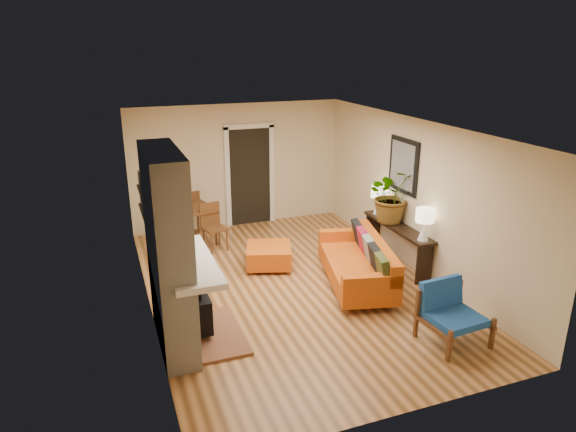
{
  "coord_description": "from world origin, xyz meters",
  "views": [
    {
      "loc": [
        -2.71,
        -7.06,
        3.8
      ],
      "look_at": [
        0.0,
        0.2,
        1.15
      ],
      "focal_mm": 32.0,
      "sensor_mm": 36.0,
      "label": 1
    }
  ],
  "objects_px": {
    "blue_chair": "(450,309)",
    "houseplant": "(392,195)",
    "lamp_near": "(425,221)",
    "sofa": "(361,263)",
    "ottoman": "(269,255)",
    "lamp_far": "(379,196)",
    "console_table": "(397,233)",
    "dining_table": "(197,213)"
  },
  "relations": [
    {
      "from": "ottoman",
      "to": "lamp_far",
      "type": "xyz_separation_m",
      "value": [
        2.18,
        0.05,
        0.84
      ]
    },
    {
      "from": "ottoman",
      "to": "console_table",
      "type": "relative_size",
      "value": 0.52
    },
    {
      "from": "ottoman",
      "to": "houseplant",
      "type": "relative_size",
      "value": 0.98
    },
    {
      "from": "lamp_far",
      "to": "dining_table",
      "type": "bearing_deg",
      "value": 152.3
    },
    {
      "from": "ottoman",
      "to": "houseplant",
      "type": "height_order",
      "value": "houseplant"
    },
    {
      "from": "sofa",
      "to": "lamp_near",
      "type": "distance_m",
      "value": 1.23
    },
    {
      "from": "ottoman",
      "to": "lamp_near",
      "type": "height_order",
      "value": "lamp_near"
    },
    {
      "from": "blue_chair",
      "to": "dining_table",
      "type": "height_order",
      "value": "dining_table"
    },
    {
      "from": "sofa",
      "to": "ottoman",
      "type": "height_order",
      "value": "sofa"
    },
    {
      "from": "lamp_near",
      "to": "houseplant",
      "type": "xyz_separation_m",
      "value": [
        -0.01,
        0.98,
        0.16
      ]
    },
    {
      "from": "ottoman",
      "to": "blue_chair",
      "type": "xyz_separation_m",
      "value": [
        1.52,
        -3.03,
        0.2
      ]
    },
    {
      "from": "ottoman",
      "to": "lamp_near",
      "type": "relative_size",
      "value": 1.79
    },
    {
      "from": "ottoman",
      "to": "blue_chair",
      "type": "bearing_deg",
      "value": -63.42
    },
    {
      "from": "blue_chair",
      "to": "console_table",
      "type": "relative_size",
      "value": 0.44
    },
    {
      "from": "houseplant",
      "to": "dining_table",
      "type": "bearing_deg",
      "value": 145.79
    },
    {
      "from": "ottoman",
      "to": "blue_chair",
      "type": "distance_m",
      "value": 3.4
    },
    {
      "from": "blue_chair",
      "to": "dining_table",
      "type": "relative_size",
      "value": 0.47
    },
    {
      "from": "sofa",
      "to": "console_table",
      "type": "height_order",
      "value": "sofa"
    },
    {
      "from": "sofa",
      "to": "blue_chair",
      "type": "relative_size",
      "value": 2.75
    },
    {
      "from": "sofa",
      "to": "lamp_far",
      "type": "relative_size",
      "value": 4.13
    },
    {
      "from": "sofa",
      "to": "lamp_near",
      "type": "bearing_deg",
      "value": -15.06
    },
    {
      "from": "console_table",
      "to": "lamp_near",
      "type": "bearing_deg",
      "value": -90.0
    },
    {
      "from": "lamp_near",
      "to": "lamp_far",
      "type": "height_order",
      "value": "same"
    },
    {
      "from": "blue_chair",
      "to": "houseplant",
      "type": "distance_m",
      "value": 2.8
    },
    {
      "from": "ottoman",
      "to": "lamp_near",
      "type": "xyz_separation_m",
      "value": [
        2.18,
        -1.41,
        0.84
      ]
    },
    {
      "from": "houseplant",
      "to": "console_table",
      "type": "bearing_deg",
      "value": -87.53
    },
    {
      "from": "ottoman",
      "to": "console_table",
      "type": "height_order",
      "value": "console_table"
    },
    {
      "from": "sofa",
      "to": "console_table",
      "type": "relative_size",
      "value": 1.21
    },
    {
      "from": "console_table",
      "to": "sofa",
      "type": "bearing_deg",
      "value": -153.5
    },
    {
      "from": "lamp_far",
      "to": "lamp_near",
      "type": "bearing_deg",
      "value": -90.0
    },
    {
      "from": "blue_chair",
      "to": "dining_table",
      "type": "distance_m",
      "value": 5.32
    },
    {
      "from": "sofa",
      "to": "ottoman",
      "type": "bearing_deg",
      "value": 136.45
    },
    {
      "from": "console_table",
      "to": "lamp_far",
      "type": "height_order",
      "value": "lamp_far"
    },
    {
      "from": "lamp_near",
      "to": "blue_chair",
      "type": "bearing_deg",
      "value": -112.32
    },
    {
      "from": "blue_chair",
      "to": "lamp_near",
      "type": "bearing_deg",
      "value": 67.68
    },
    {
      "from": "sofa",
      "to": "dining_table",
      "type": "distance_m",
      "value": 3.56
    },
    {
      "from": "lamp_near",
      "to": "console_table",
      "type": "bearing_deg",
      "value": 90.0
    },
    {
      "from": "blue_chair",
      "to": "ottoman",
      "type": "bearing_deg",
      "value": 116.58
    },
    {
      "from": "dining_table",
      "to": "console_table",
      "type": "distance_m",
      "value": 3.9
    },
    {
      "from": "blue_chair",
      "to": "dining_table",
      "type": "bearing_deg",
      "value": 117.48
    },
    {
      "from": "console_table",
      "to": "blue_chair",
      "type": "bearing_deg",
      "value": -105.69
    },
    {
      "from": "ottoman",
      "to": "blue_chair",
      "type": "relative_size",
      "value": 1.19
    }
  ]
}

